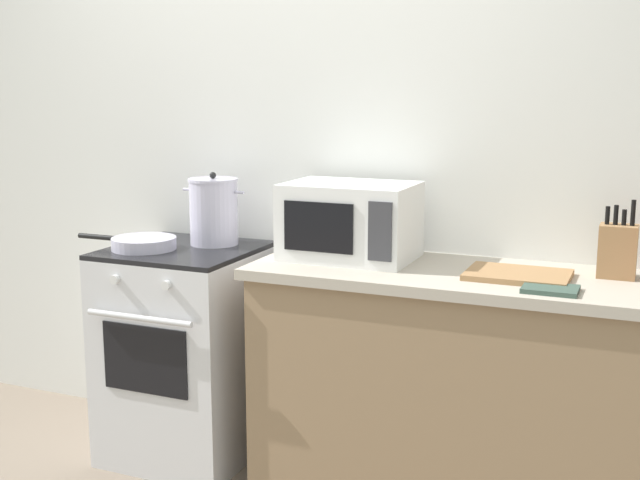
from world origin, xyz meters
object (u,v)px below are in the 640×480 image
frying_pan (143,243)px  oven_mitt (550,289)px  stove (186,352)px  microwave (350,221)px  cutting_board (518,275)px  stock_pot (214,211)px  knife_block (618,250)px

frying_pan → oven_mitt: 1.67m
stove → microwave: (0.73, 0.08, 0.61)m
frying_pan → cutting_board: 1.54m
stock_pot → microwave: 0.65m
stock_pot → knife_block: (1.64, 0.02, -0.04)m
microwave → frying_pan: bearing=-169.1°
knife_block → oven_mitt: (-0.19, -0.30, -0.09)m
stove → microwave: bearing=6.2°
frying_pan → knife_block: size_ratio=1.67×
frying_pan → stove: bearing=32.3°
stove → frying_pan: 0.51m
microwave → stove: bearing=-173.8°
stock_pot → oven_mitt: 1.48m
cutting_board → stove: bearing=-180.0°
frying_pan → knife_block: 1.88m
stock_pot → knife_block: stock_pot is taller
cutting_board → knife_block: (0.32, 0.14, 0.09)m
stove → stock_pot: stock_pot is taller
stove → frying_pan: bearing=-147.7°
stock_pot → oven_mitt: bearing=-11.1°
cutting_board → knife_block: 0.36m
microwave → knife_block: microwave is taller
microwave → knife_block: 1.00m
stock_pot → knife_block: 1.64m
oven_mitt → knife_block: bearing=57.8°
frying_pan → microwave: microwave is taller
oven_mitt → stove: bearing=174.1°
stove → cutting_board: cutting_board is taller
knife_block → oven_mitt: knife_block is taller
knife_block → stock_pot: bearing=-179.4°
frying_pan → oven_mitt: frying_pan is taller
stove → microwave: 0.95m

